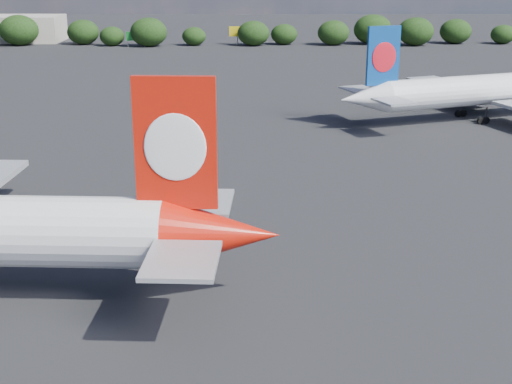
{
  "coord_description": "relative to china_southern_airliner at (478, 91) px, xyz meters",
  "views": [
    {
      "loc": [
        15.48,
        -39.4,
        24.8
      ],
      "look_at": [
        16.0,
        12.0,
        8.0
      ],
      "focal_mm": 50.0,
      "sensor_mm": 36.0,
      "label": 1
    }
  ],
  "objects": [
    {
      "name": "billboard_yellow",
      "position": [
        -40.39,
        108.04,
        -0.85
      ],
      "size": [
        5.0,
        0.3,
        5.5
      ],
      "color": "yellow",
      "rests_on": "ground"
    },
    {
      "name": "horizon_treeline",
      "position": [
        -55.0,
        106.05,
        -0.74
      ],
      "size": [
        208.04,
        15.53,
        9.25
      ],
      "color": "black",
      "rests_on": "ground"
    },
    {
      "name": "ground",
      "position": [
        -52.39,
        -13.96,
        -4.72
      ],
      "size": [
        500.0,
        500.0,
        0.0
      ],
      "primitive_type": "plane",
      "color": "black",
      "rests_on": "ground"
    },
    {
      "name": "highway_sign",
      "position": [
        -70.39,
        102.04,
        -1.59
      ],
      "size": [
        6.0,
        0.3,
        4.5
      ],
      "color": "#146820",
      "rests_on": "ground"
    },
    {
      "name": "china_southern_airliner",
      "position": [
        0.0,
        0.0,
        0.0
      ],
      "size": [
        46.14,
        44.34,
        15.5
      ],
      "color": "white",
      "rests_on": "ground"
    }
  ]
}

